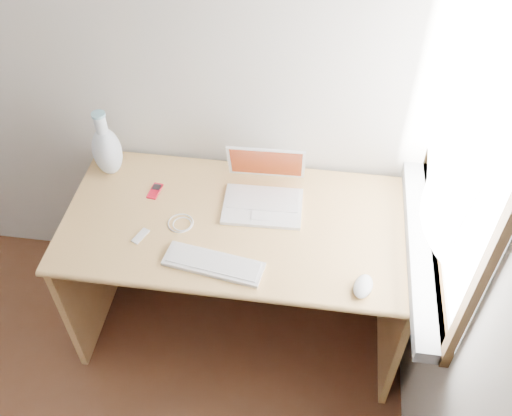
# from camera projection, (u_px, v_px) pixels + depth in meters

# --- Properties ---
(back_wall) EXTENTS (3.50, 0.04, 2.60)m
(back_wall) POSITION_uv_depth(u_px,v_px,m) (9.00, 33.00, 2.27)
(back_wall) COLOR silver
(back_wall) RESTS_ON floor
(window) EXTENTS (0.11, 0.99, 1.10)m
(window) POSITION_uv_depth(u_px,v_px,m) (461.00, 149.00, 1.81)
(window) COLOR white
(window) RESTS_ON right_wall
(desk) EXTENTS (1.42, 0.71, 0.75)m
(desk) POSITION_uv_depth(u_px,v_px,m) (241.00, 240.00, 2.53)
(desk) COLOR tan
(desk) RESTS_ON floor
(laptop) EXTENTS (0.33, 0.28, 0.22)m
(laptop) POSITION_uv_depth(u_px,v_px,m) (264.00, 192.00, 2.36)
(laptop) COLOR white
(laptop) RESTS_ON desk
(external_keyboard) EXTENTS (0.39, 0.17, 0.02)m
(external_keyboard) POSITION_uv_depth(u_px,v_px,m) (213.00, 264.00, 2.15)
(external_keyboard) COLOR white
(external_keyboard) RESTS_ON desk
(mouse) EXTENTS (0.10, 0.13, 0.04)m
(mouse) POSITION_uv_depth(u_px,v_px,m) (363.00, 286.00, 2.06)
(mouse) COLOR white
(mouse) RESTS_ON desk
(ipod) EXTENTS (0.05, 0.10, 0.01)m
(ipod) POSITION_uv_depth(u_px,v_px,m) (155.00, 191.00, 2.43)
(ipod) COLOR red
(ipod) RESTS_ON desk
(cable_coil) EXTENTS (0.11, 0.11, 0.01)m
(cable_coil) POSITION_uv_depth(u_px,v_px,m) (181.00, 223.00, 2.30)
(cable_coil) COLOR white
(cable_coil) RESTS_ON desk
(remote) EXTENTS (0.06, 0.09, 0.01)m
(remote) POSITION_uv_depth(u_px,v_px,m) (140.00, 236.00, 2.25)
(remote) COLOR white
(remote) RESTS_ON desk
(vase) EXTENTS (0.12, 0.12, 0.32)m
(vase) POSITION_uv_depth(u_px,v_px,m) (107.00, 150.00, 2.43)
(vase) COLOR white
(vase) RESTS_ON desk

